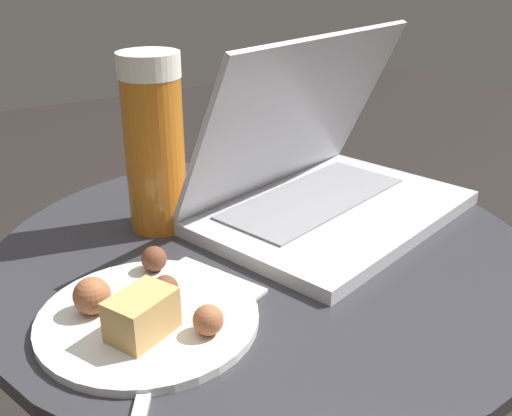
{
  "coord_description": "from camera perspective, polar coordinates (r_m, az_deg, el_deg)",
  "views": [
    {
      "loc": [
        -0.36,
        -0.55,
        0.88
      ],
      "look_at": [
        -0.03,
        -0.02,
        0.61
      ],
      "focal_mm": 42.0,
      "sensor_mm": 36.0,
      "label": 1
    }
  ],
  "objects": [
    {
      "name": "table",
      "position": [
        0.81,
        0.79,
        -11.67
      ],
      "size": [
        0.67,
        0.67,
        0.54
      ],
      "color": "#9E9EA3",
      "rests_on": "ground_plane"
    },
    {
      "name": "napkin",
      "position": [
        0.63,
        -8.03,
        -9.38
      ],
      "size": [
        0.2,
        0.17,
        0.0
      ],
      "color": "white",
      "rests_on": "table"
    },
    {
      "name": "laptop",
      "position": [
        0.82,
        6.2,
        2.69
      ],
      "size": [
        0.42,
        0.34,
        0.24
      ],
      "color": "silver",
      "rests_on": "table"
    },
    {
      "name": "beer_glass",
      "position": [
        0.77,
        -9.66,
        6.08
      ],
      "size": [
        0.08,
        0.08,
        0.23
      ],
      "color": "#C6701E",
      "rests_on": "table"
    },
    {
      "name": "snack_plate",
      "position": [
        0.61,
        -10.45,
        -9.77
      ],
      "size": [
        0.22,
        0.22,
        0.05
      ],
      "color": "silver",
      "rests_on": "table"
    },
    {
      "name": "fork",
      "position": [
        0.59,
        -9.31,
        -11.86
      ],
      "size": [
        0.12,
        0.18,
        0.0
      ],
      "color": "silver",
      "rests_on": "table"
    }
  ]
}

